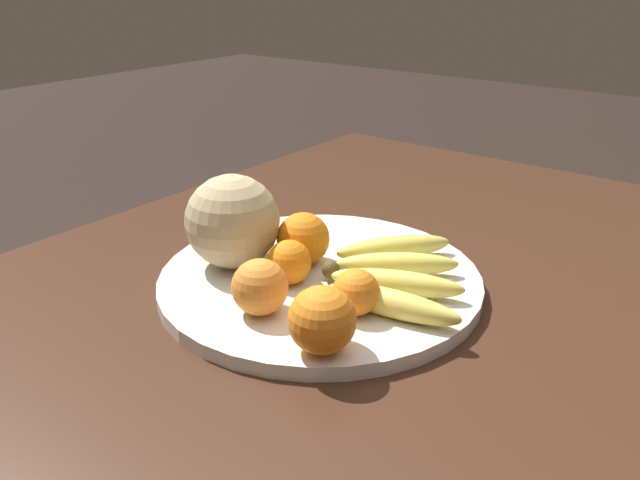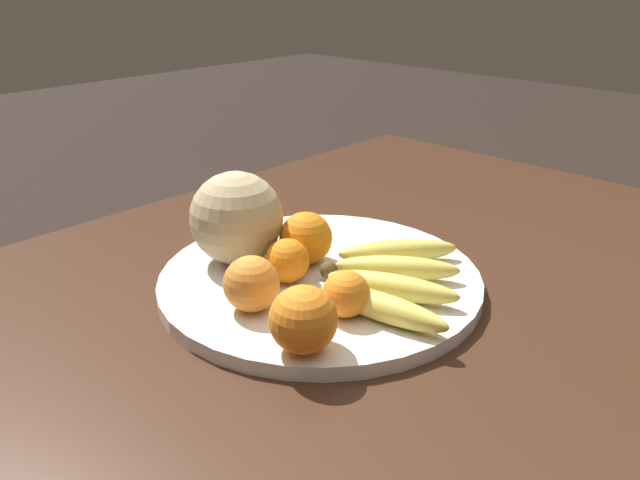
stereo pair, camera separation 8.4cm
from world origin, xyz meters
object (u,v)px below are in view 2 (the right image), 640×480
kitchen_table (351,344)px  orange_front_left (251,284)px  orange_back_left (346,294)px  fruit_bowl (320,279)px  melon (236,218)px  banana_bunch (391,277)px  orange_mid_center (287,261)px  orange_front_right (306,238)px  orange_back_right (303,320)px

kitchen_table → orange_front_left: (0.16, -0.03, 0.15)m
orange_back_left → fruit_bowl: bearing=-120.9°
melon → banana_bunch: bearing=111.0°
fruit_bowl → orange_front_left: size_ratio=6.36×
fruit_bowl → orange_mid_center: 0.06m
melon → orange_mid_center: 0.10m
banana_bunch → orange_mid_center: (0.08, -0.11, 0.01)m
kitchen_table → melon: 0.25m
melon → orange_front_right: 0.10m
banana_bunch → orange_mid_center: orange_mid_center is taller
orange_front_right → orange_back_right: (0.16, 0.15, 0.00)m
banana_bunch → fruit_bowl: bearing=167.2°
orange_mid_center → orange_back_left: size_ratio=1.03×
fruit_bowl → orange_front_right: size_ratio=5.89×
kitchen_table → orange_back_right: size_ratio=18.69×
kitchen_table → orange_back_right: bearing=24.7°
melon → orange_back_left: (0.01, 0.21, -0.04)m
orange_front_left → orange_back_right: orange_back_right is taller
orange_front_left → orange_front_right: bearing=-162.1°
melon → orange_back_right: 0.25m
melon → orange_front_left: size_ratio=1.89×
orange_front_right → orange_mid_center: 0.06m
banana_bunch → orange_front_right: (0.02, -0.14, 0.02)m
fruit_bowl → orange_front_left: (0.13, 0.01, 0.04)m
orange_mid_center → kitchen_table: bearing=147.0°
fruit_bowl → melon: 0.14m
orange_front_right → kitchen_table: bearing=104.5°
fruit_bowl → orange_front_left: 0.13m
fruit_bowl → banana_bunch: size_ratio=1.78×
orange_front_left → orange_mid_center: 0.08m
orange_mid_center → orange_back_right: size_ratio=0.79×
kitchen_table → orange_back_right: (0.18, 0.08, 0.15)m
orange_mid_center → orange_back_right: bearing=52.3°
orange_front_right → orange_mid_center: bearing=21.2°
orange_front_left → orange_front_right: orange_front_right is taller
orange_front_right → orange_back_right: size_ratio=0.99×
melon → orange_front_left: (0.08, 0.12, -0.03)m
fruit_bowl → orange_back_left: 0.12m
melon → orange_front_left: bearing=57.1°
orange_mid_center → orange_front_right: bearing=-158.8°
kitchen_table → melon: bearing=-61.1°
banana_bunch → orange_back_left: size_ratio=4.31×
melon → orange_back_left: size_ratio=2.27×
melon → orange_mid_center: bearing=92.7°
banana_bunch → orange_front_left: orange_front_left is taller
orange_front_right → orange_back_right: orange_back_right is taller
fruit_bowl → orange_back_right: size_ratio=5.81×
melon → orange_front_left: 0.15m
kitchen_table → fruit_bowl: 0.11m
banana_bunch → orange_mid_center: size_ratio=4.17×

